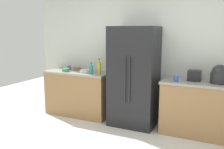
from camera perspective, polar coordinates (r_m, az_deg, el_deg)
kitchen_back_panel at (r=4.70m, az=8.06°, el=6.46°), size 4.83×0.10×2.84m
counter_left at (r=5.10m, az=-7.67°, el=-4.26°), size 1.36×0.60×0.90m
counter_right at (r=4.33m, az=20.01°, el=-7.48°), size 1.29×0.60×0.90m
refrigerator at (r=4.44m, az=5.14°, el=-0.52°), size 0.82×0.65×1.80m
toaster at (r=4.25m, az=18.66°, el=-0.24°), size 0.21×0.17×0.18m
rice_cooker at (r=4.18m, az=23.81°, el=-0.12°), size 0.28×0.28×0.30m
bottle_a at (r=4.69m, az=-4.86°, el=1.21°), size 0.07×0.07×0.22m
bottle_b at (r=4.68m, az=-3.02°, el=1.63°), size 0.07×0.07×0.29m
cup_a at (r=4.11m, az=14.71°, el=-0.95°), size 0.08×0.08×0.09m
cup_b at (r=5.27m, az=-9.98°, el=1.58°), size 0.08×0.08×0.08m
bowl_a at (r=5.03m, az=-10.77°, el=1.05°), size 0.14×0.14×0.06m
bowl_b at (r=4.89m, az=-6.41°, el=0.81°), size 0.20×0.20×0.05m
bowl_c at (r=5.18m, az=-8.09°, el=1.39°), size 0.15×0.15×0.06m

